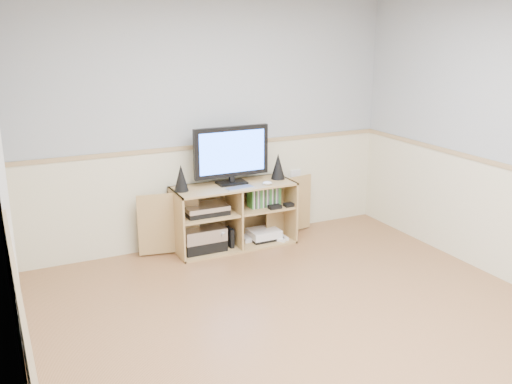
# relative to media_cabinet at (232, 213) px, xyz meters

# --- Properties ---
(room) EXTENTS (4.04, 4.54, 2.54)m
(room) POSITION_rel_media_cabinet_xyz_m (-0.21, -1.92, 0.88)
(room) COLOR #A57749
(room) RESTS_ON ground
(media_cabinet) EXTENTS (1.94, 0.47, 0.65)m
(media_cabinet) POSITION_rel_media_cabinet_xyz_m (0.00, 0.00, 0.00)
(media_cabinet) COLOR tan
(media_cabinet) RESTS_ON floor
(monitor) EXTENTS (0.79, 0.18, 0.58)m
(monitor) POSITION_rel_media_cabinet_xyz_m (0.00, -0.01, 0.63)
(monitor) COLOR black
(monitor) RESTS_ON media_cabinet
(speaker_left) EXTENTS (0.14, 0.14, 0.26)m
(speaker_left) POSITION_rel_media_cabinet_xyz_m (-0.54, -0.04, 0.45)
(speaker_left) COLOR black
(speaker_left) RESTS_ON media_cabinet
(speaker_right) EXTENTS (0.15, 0.15, 0.27)m
(speaker_right) POSITION_rel_media_cabinet_xyz_m (0.51, -0.04, 0.45)
(speaker_right) COLOR black
(speaker_right) RESTS_ON media_cabinet
(keyboard) EXTENTS (0.28, 0.13, 0.01)m
(keyboard) POSITION_rel_media_cabinet_xyz_m (0.00, -0.20, 0.32)
(keyboard) COLOR silver
(keyboard) RESTS_ON media_cabinet
(mouse) EXTENTS (0.11, 0.10, 0.04)m
(mouse) POSITION_rel_media_cabinet_xyz_m (0.31, -0.20, 0.34)
(mouse) COLOR white
(mouse) RESTS_ON media_cabinet
(av_components) EXTENTS (0.51, 0.32, 0.47)m
(av_components) POSITION_rel_media_cabinet_xyz_m (-0.33, -0.06, -0.11)
(av_components) COLOR black
(av_components) RESTS_ON media_cabinet
(game_consoles) EXTENTS (0.45, 0.30, 0.11)m
(game_consoles) POSITION_rel_media_cabinet_xyz_m (0.32, -0.07, -0.26)
(game_consoles) COLOR white
(game_consoles) RESTS_ON media_cabinet
(game_cases) EXTENTS (0.33, 0.14, 0.19)m
(game_cases) POSITION_rel_media_cabinet_xyz_m (0.33, -0.08, 0.15)
(game_cases) COLOR #3F8C3F
(game_cases) RESTS_ON media_cabinet
(wall_outlet) EXTENTS (0.12, 0.03, 0.12)m
(wall_outlet) POSITION_rel_media_cabinet_xyz_m (0.85, 0.19, 0.27)
(wall_outlet) COLOR white
(wall_outlet) RESTS_ON wall_back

